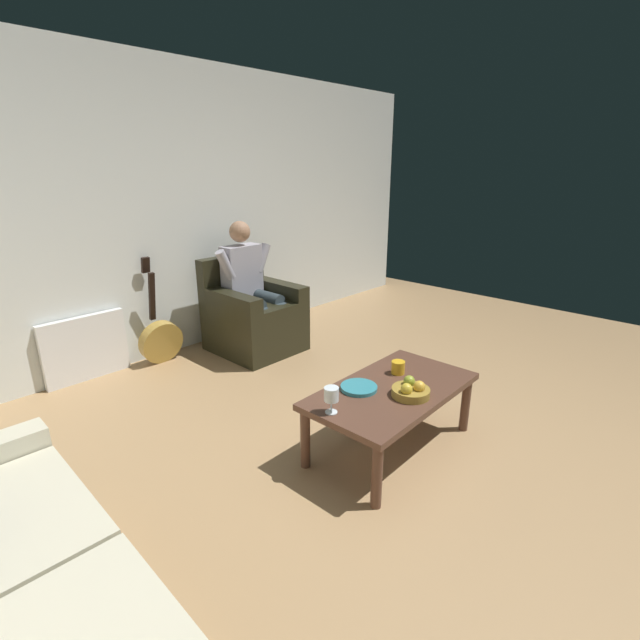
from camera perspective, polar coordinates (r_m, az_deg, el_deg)
The scene contains 11 objects.
ground_plane at distance 3.18m, azimuth 17.84°, elevation -15.85°, with size 7.39×7.39×0.00m, color #A37E54.
wall_back at distance 4.71m, azimuth -15.84°, elevation 12.69°, with size 6.56×0.06×2.64m, color silver.
armchair at distance 4.60m, azimuth -8.27°, elevation 0.34°, with size 0.73×0.79×0.90m.
person_seated at distance 4.51m, azimuth -8.58°, elevation 4.51°, with size 0.64×0.57×1.24m.
coffee_table at distance 2.99m, azimuth 8.82°, elevation -9.15°, with size 1.14×0.64×0.43m.
guitar at distance 4.51m, azimuth -18.97°, elevation -2.19°, with size 0.40×0.23×0.98m.
radiator at distance 4.39m, azimuth -26.83°, elevation -3.11°, with size 0.69×0.06×0.55m, color white.
wine_glass_near at distance 2.61m, azimuth 1.40°, elevation -9.27°, with size 0.08×0.08×0.15m.
fruit_bowl at distance 2.87m, azimuth 11.09°, elevation -8.46°, with size 0.23×0.23×0.11m.
decorative_dish at distance 2.91m, azimuth 4.79°, elevation -8.26°, with size 0.23×0.23×0.02m, color teal.
candle_jar at distance 3.14m, azimuth 9.55°, elevation -5.75°, with size 0.09×0.09×0.09m, color gold.
Camera 1 is at (2.45, 1.00, 1.75)m, focal length 26.09 mm.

